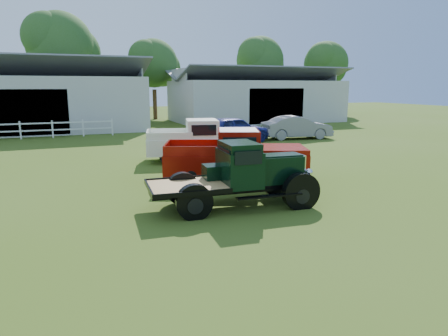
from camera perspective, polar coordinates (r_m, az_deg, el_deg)
name	(u,v)px	position (r m, az deg, el deg)	size (l,w,h in m)	color
ground	(233,213)	(11.35, 1.33, -6.42)	(120.00, 120.00, 0.00)	#3D5A11
shed_left	(24,95)	(36.02, -26.64, 9.30)	(18.80, 10.20, 5.60)	#9E9D99
shed_right	(255,95)	(41.19, 4.49, 10.34)	(16.80, 9.20, 5.20)	#9E9D99
fence_rail	(3,131)	(30.28, -28.98, 4.67)	(14.20, 0.16, 1.20)	white
tree_b	(61,63)	(43.96, -22.20, 13.73)	(6.90, 6.90, 11.50)	#2B4F15
tree_c	(154,76)	(43.91, -9.97, 12.76)	(5.40, 5.40, 9.00)	#2B4F15
tree_d	(260,73)	(49.25, 5.12, 13.33)	(6.00, 6.00, 10.00)	#2B4F15
tree_e	(325,76)	(51.71, 14.28, 12.67)	(5.70, 5.70, 9.50)	#2B4F15
vintage_flatbed	(236,175)	(11.70, 1.74, -0.97)	(4.86, 1.92, 1.92)	black
red_pickup	(235,155)	(14.89, 1.62, 1.85)	(5.40, 2.08, 1.97)	maroon
white_pickup	(200,141)	(19.12, -3.44, 3.94)	(5.23, 2.03, 1.92)	white
misc_car_blue	(233,130)	(25.05, 1.24, 5.52)	(1.99, 4.95, 1.69)	navy
misc_car_grey	(297,127)	(27.52, 10.39, 5.73)	(1.63, 4.67, 1.54)	slate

